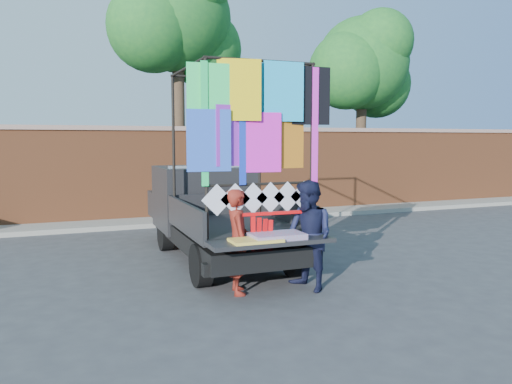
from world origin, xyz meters
name	(u,v)px	position (x,y,z in m)	size (l,w,h in m)	color
ground	(239,289)	(0.00, 0.00, 0.00)	(90.00, 90.00, 0.00)	#38383A
brick_wall	(154,173)	(0.00, 7.00, 1.33)	(30.00, 0.45, 2.61)	#964F2B
curb	(160,222)	(0.00, 6.30, 0.06)	(30.00, 1.20, 0.12)	gray
tree_mid	(179,23)	(1.02, 8.12, 5.70)	(4.20, 3.30, 7.73)	#38281C
tree_right	(364,67)	(7.52, 8.12, 4.75)	(4.20, 3.30, 6.62)	#38281C
pickup_truck	(211,210)	(0.30, 2.46, 0.86)	(2.14, 5.37, 3.38)	black
woman	(238,241)	(-0.07, -0.16, 0.77)	(0.56, 0.37, 1.55)	maroon
man	(309,236)	(0.96, -0.41, 0.82)	(0.80, 0.62, 1.64)	#151835
streamer_bundle	(267,228)	(0.33, -0.30, 0.96)	(1.05, 0.09, 0.72)	red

